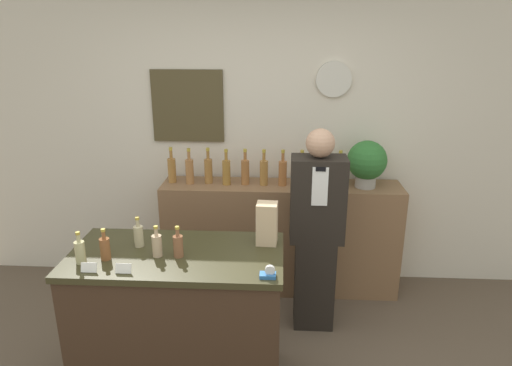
% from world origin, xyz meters
% --- Properties ---
extents(back_wall, '(5.20, 0.09, 2.70)m').
position_xyz_m(back_wall, '(-0.00, 2.00, 1.35)').
color(back_wall, beige).
rests_on(back_wall, ground_plane).
extents(back_shelf, '(2.07, 0.40, 0.99)m').
position_xyz_m(back_shelf, '(0.25, 1.74, 0.50)').
color(back_shelf, brown).
rests_on(back_shelf, ground_plane).
extents(display_counter, '(1.31, 0.67, 0.96)m').
position_xyz_m(display_counter, '(-0.39, 0.49, 0.48)').
color(display_counter, '#382619').
rests_on(display_counter, ground_plane).
extents(shopkeeper, '(0.40, 0.25, 1.60)m').
position_xyz_m(shopkeeper, '(0.52, 1.20, 0.80)').
color(shopkeeper, black).
rests_on(shopkeeper, ground_plane).
extents(potted_plant, '(0.33, 0.33, 0.40)m').
position_xyz_m(potted_plant, '(0.96, 1.73, 1.21)').
color(potted_plant, '#9E998E').
rests_on(potted_plant, back_shelf).
extents(paper_bag, '(0.14, 0.12, 0.27)m').
position_xyz_m(paper_bag, '(0.16, 0.66, 1.10)').
color(paper_bag, tan).
rests_on(paper_bag, display_counter).
extents(tape_dispenser, '(0.09, 0.06, 0.07)m').
position_xyz_m(tape_dispenser, '(0.18, 0.23, 0.99)').
color(tape_dispenser, '#2D66A8').
rests_on(tape_dispenser, display_counter).
extents(price_card_left, '(0.09, 0.02, 0.06)m').
position_xyz_m(price_card_left, '(-0.83, 0.23, 0.99)').
color(price_card_left, white).
rests_on(price_card_left, display_counter).
extents(price_card_right, '(0.09, 0.02, 0.06)m').
position_xyz_m(price_card_right, '(-0.63, 0.23, 0.99)').
color(price_card_right, white).
rests_on(price_card_right, display_counter).
extents(counter_bottle_0, '(0.06, 0.06, 0.20)m').
position_xyz_m(counter_bottle_0, '(-0.92, 0.34, 1.04)').
color(counter_bottle_0, tan).
rests_on(counter_bottle_0, display_counter).
extents(counter_bottle_1, '(0.06, 0.06, 0.20)m').
position_xyz_m(counter_bottle_1, '(-0.79, 0.39, 1.04)').
color(counter_bottle_1, brown).
rests_on(counter_bottle_1, display_counter).
extents(counter_bottle_2, '(0.06, 0.06, 0.20)m').
position_xyz_m(counter_bottle_2, '(-0.64, 0.57, 1.04)').
color(counter_bottle_2, tan).
rests_on(counter_bottle_2, display_counter).
extents(counter_bottle_3, '(0.06, 0.06, 0.20)m').
position_xyz_m(counter_bottle_3, '(-0.49, 0.44, 1.04)').
color(counter_bottle_3, tan).
rests_on(counter_bottle_3, display_counter).
extents(counter_bottle_4, '(0.06, 0.06, 0.20)m').
position_xyz_m(counter_bottle_4, '(-0.36, 0.44, 1.04)').
color(counter_bottle_4, brown).
rests_on(counter_bottle_4, display_counter).
extents(shelf_bottle_0, '(0.07, 0.07, 0.31)m').
position_xyz_m(shelf_bottle_0, '(-0.71, 1.76, 1.11)').
color(shelf_bottle_0, '#9F6D33').
rests_on(shelf_bottle_0, back_shelf).
extents(shelf_bottle_1, '(0.07, 0.07, 0.31)m').
position_xyz_m(shelf_bottle_1, '(-0.55, 1.74, 1.11)').
color(shelf_bottle_1, '#A46E3D').
rests_on(shelf_bottle_1, back_shelf).
extents(shelf_bottle_2, '(0.07, 0.07, 0.31)m').
position_xyz_m(shelf_bottle_2, '(-0.39, 1.76, 1.11)').
color(shelf_bottle_2, olive).
rests_on(shelf_bottle_2, back_shelf).
extents(shelf_bottle_3, '(0.07, 0.07, 0.31)m').
position_xyz_m(shelf_bottle_3, '(-0.23, 1.73, 1.11)').
color(shelf_bottle_3, olive).
rests_on(shelf_bottle_3, back_shelf).
extents(shelf_bottle_4, '(0.07, 0.07, 0.31)m').
position_xyz_m(shelf_bottle_4, '(-0.06, 1.74, 1.11)').
color(shelf_bottle_4, '#9F6434').
rests_on(shelf_bottle_4, back_shelf).
extents(shelf_bottle_5, '(0.07, 0.07, 0.31)m').
position_xyz_m(shelf_bottle_5, '(0.10, 1.73, 1.11)').
color(shelf_bottle_5, '#A27135').
rests_on(shelf_bottle_5, back_shelf).
extents(shelf_bottle_6, '(0.07, 0.07, 0.31)m').
position_xyz_m(shelf_bottle_6, '(0.26, 1.73, 1.11)').
color(shelf_bottle_6, '#A56434').
rests_on(shelf_bottle_6, back_shelf).
extents(shelf_bottle_7, '(0.07, 0.07, 0.31)m').
position_xyz_m(shelf_bottle_7, '(0.42, 1.73, 1.11)').
color(shelf_bottle_7, '#A56A3E').
rests_on(shelf_bottle_7, back_shelf).
extents(shelf_bottle_8, '(0.07, 0.07, 0.31)m').
position_xyz_m(shelf_bottle_8, '(0.58, 1.74, 1.11)').
color(shelf_bottle_8, olive).
rests_on(shelf_bottle_8, back_shelf).
extents(shelf_bottle_9, '(0.07, 0.07, 0.31)m').
position_xyz_m(shelf_bottle_9, '(0.74, 1.73, 1.11)').
color(shelf_bottle_9, '#A46633').
rests_on(shelf_bottle_9, back_shelf).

